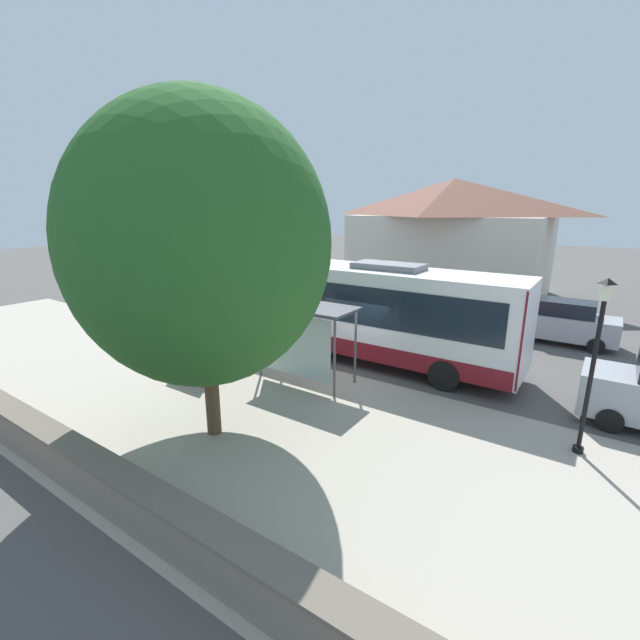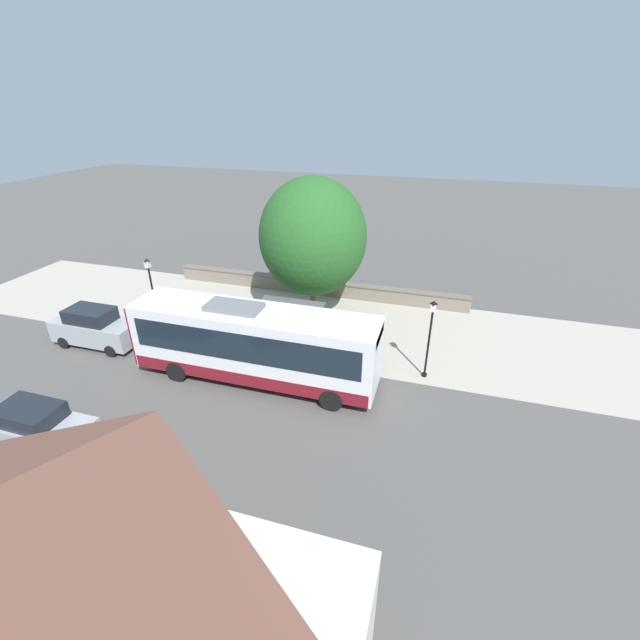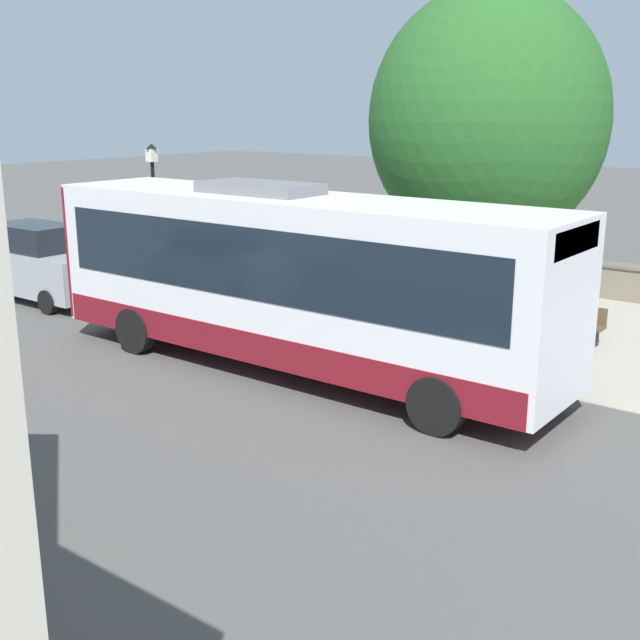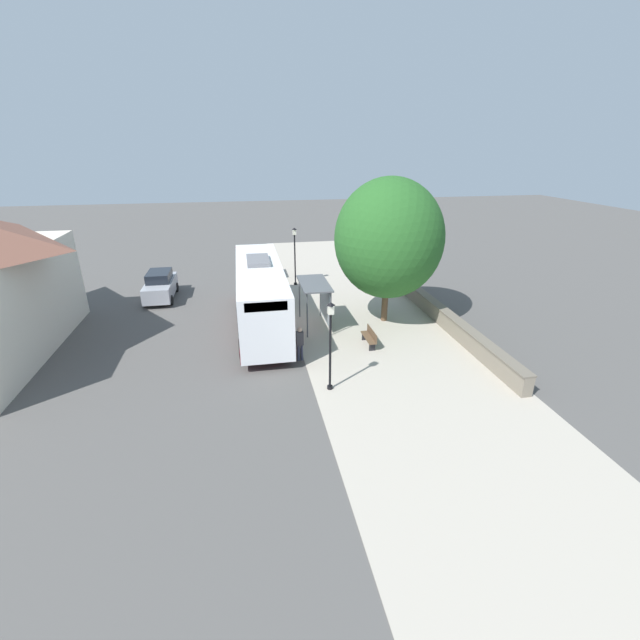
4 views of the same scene
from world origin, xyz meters
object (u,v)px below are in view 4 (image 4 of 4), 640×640
object	(u,v)px
shade_tree	(389,239)
parked_car_behind_bus	(261,266)
bench	(370,337)
street_lamp_far	(330,339)
parked_car_far_lane	(160,286)
pedestrian	(300,341)
bus_shelter	(317,291)
street_lamp_near	(295,252)
bus	(260,294)

from	to	relation	value
shade_tree	parked_car_behind_bus	size ratio (longest dim) A/B	1.79
bench	street_lamp_far	world-z (taller)	street_lamp_far
parked_car_far_lane	pedestrian	bearing A→B (deg)	126.86
parked_car_far_lane	parked_car_behind_bus	bearing A→B (deg)	-153.27
bus_shelter	pedestrian	xyz separation A→B (m)	(1.55, 4.07, -1.11)
street_lamp_near	shade_tree	size ratio (longest dim) A/B	0.52
bus	street_lamp_near	distance (m)	7.93
pedestrian	street_lamp_near	distance (m)	12.24
bus	shade_tree	size ratio (longest dim) A/B	1.38
street_lamp_near	parked_car_far_lane	xyz separation A→B (m)	(9.35, 1.39, -1.61)
pedestrian	shade_tree	size ratio (longest dim) A/B	0.21
street_lamp_far	shade_tree	world-z (taller)	shade_tree
bus_shelter	parked_car_behind_bus	distance (m)	10.49
parked_car_far_lane	bus	bearing A→B (deg)	137.20
bus_shelter	bench	distance (m)	4.14
pedestrian	shade_tree	bearing A→B (deg)	-143.46
street_lamp_near	bench	bearing A→B (deg)	102.40
street_lamp_far	shade_tree	distance (m)	8.83
shade_tree	parked_car_far_lane	xyz separation A→B (m)	(13.62, -6.52, -3.96)
bus_shelter	parked_car_behind_bus	world-z (taller)	bus_shelter
pedestrian	bench	xyz separation A→B (m)	(-3.78, -1.00, -0.55)
bus_shelter	street_lamp_near	distance (m)	8.01
bus	street_lamp_near	xyz separation A→B (m)	(-2.91, -7.35, 0.58)
street_lamp_far	street_lamp_near	bearing A→B (deg)	-91.79
pedestrian	parked_car_behind_bus	size ratio (longest dim) A/B	0.38
shade_tree	parked_car_far_lane	distance (m)	15.61
pedestrian	bench	distance (m)	3.95
bus_shelter	parked_car_behind_bus	bearing A→B (deg)	-75.38
bus_shelter	parked_car_far_lane	size ratio (longest dim) A/B	0.76
bus_shelter	shade_tree	xyz separation A→B (m)	(-4.06, -0.09, 2.74)
parked_car_far_lane	bench	bearing A→B (deg)	140.60
pedestrian	bench	bearing A→B (deg)	-165.15
bus	pedestrian	xyz separation A→B (m)	(-1.57, 4.72, -0.91)
bus_shelter	street_lamp_far	size ratio (longest dim) A/B	0.84
street_lamp_near	shade_tree	world-z (taller)	shade_tree
bench	shade_tree	bearing A→B (deg)	-120.17
parked_car_behind_bus	parked_car_far_lane	xyz separation A→B (m)	(6.92, 3.49, -0.11)
parked_car_behind_bus	parked_car_far_lane	distance (m)	7.75
bench	parked_car_behind_bus	bearing A→B (deg)	-69.75
pedestrian	parked_car_behind_bus	world-z (taller)	parked_car_behind_bus
street_lamp_near	street_lamp_far	xyz separation A→B (m)	(0.47, 14.93, -0.16)
bus	parked_car_far_lane	distance (m)	8.83
street_lamp_far	parked_car_behind_bus	xyz separation A→B (m)	(1.96, -17.02, -1.34)
pedestrian	bus	bearing A→B (deg)	-71.61
bus	parked_car_far_lane	size ratio (longest dim) A/B	2.60
bus	bus_shelter	distance (m)	3.19
street_lamp_near	shade_tree	xyz separation A→B (m)	(-4.27, 7.91, 2.35)
bus	street_lamp_far	world-z (taller)	street_lamp_far
bus	parked_car_behind_bus	xyz separation A→B (m)	(-0.49, -9.45, -0.92)
pedestrian	bus_shelter	bearing A→B (deg)	-110.88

